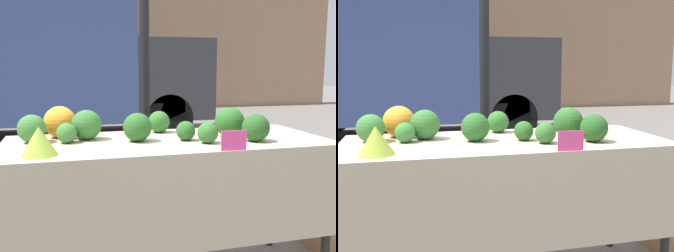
% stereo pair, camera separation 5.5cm
% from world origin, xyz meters
% --- Properties ---
extents(building_facade, '(16.00, 0.60, 4.77)m').
position_xyz_m(building_facade, '(0.00, 9.76, 2.38)').
color(building_facade, '#9E7A5B').
rests_on(building_facade, ground_plane).
extents(tent_pole, '(0.07, 0.07, 2.44)m').
position_xyz_m(tent_pole, '(-0.01, 0.58, 1.22)').
color(tent_pole, black).
rests_on(tent_pole, ground_plane).
extents(parked_truck, '(4.78, 2.25, 2.30)m').
position_xyz_m(parked_truck, '(-0.59, 5.22, 1.25)').
color(parked_truck, '#384C84').
rests_on(parked_truck, ground_plane).
extents(market_table, '(1.82, 0.74, 0.88)m').
position_xyz_m(market_table, '(0.00, -0.06, 0.75)').
color(market_table, tan).
rests_on(market_table, ground_plane).
extents(orange_cauliflower, '(0.19, 0.19, 0.19)m').
position_xyz_m(orange_cauliflower, '(-0.59, 0.24, 0.97)').
color(orange_cauliflower, orange).
rests_on(orange_cauliflower, market_table).
extents(romanesco_head, '(0.17, 0.17, 0.14)m').
position_xyz_m(romanesco_head, '(-0.69, -0.23, 0.95)').
color(romanesco_head, '#93B238').
rests_on(romanesco_head, market_table).
extents(broccoli_head_0, '(0.11, 0.11, 0.11)m').
position_xyz_m(broccoli_head_0, '(-0.56, 0.05, 0.93)').
color(broccoli_head_0, '#387533').
rests_on(broccoli_head_0, market_table).
extents(broccoli_head_1, '(0.11, 0.11, 0.11)m').
position_xyz_m(broccoli_head_1, '(0.09, -0.04, 0.93)').
color(broccoli_head_1, '#285B23').
rests_on(broccoli_head_1, market_table).
extents(broccoli_head_2, '(0.16, 0.16, 0.16)m').
position_xyz_m(broccoli_head_2, '(-0.74, 0.11, 0.95)').
color(broccoli_head_2, '#387533').
rests_on(broccoli_head_2, market_table).
extents(broccoli_head_3, '(0.12, 0.12, 0.12)m').
position_xyz_m(broccoli_head_3, '(0.18, -0.15, 0.93)').
color(broccoli_head_3, '#2D6628').
rests_on(broccoli_head_3, market_table).
extents(broccoli_head_4, '(0.14, 0.14, 0.14)m').
position_xyz_m(broccoli_head_4, '(0.01, 0.26, 0.95)').
color(broccoli_head_4, '#2D6628').
rests_on(broccoli_head_4, market_table).
extents(broccoli_head_5, '(0.15, 0.15, 0.15)m').
position_xyz_m(broccoli_head_5, '(0.46, -0.17, 0.95)').
color(broccoli_head_5, '#23511E').
rests_on(broccoli_head_5, market_table).
extents(broccoli_head_6, '(0.17, 0.17, 0.17)m').
position_xyz_m(broccoli_head_6, '(-0.45, 0.13, 0.96)').
color(broccoli_head_6, '#336B2D').
rests_on(broccoli_head_6, market_table).
extents(broccoli_head_7, '(0.16, 0.16, 0.16)m').
position_xyz_m(broccoli_head_7, '(-0.18, -0.00, 0.96)').
color(broccoli_head_7, '#285B23').
rests_on(broccoli_head_7, market_table).
extents(broccoli_head_8, '(0.18, 0.18, 0.18)m').
position_xyz_m(broccoli_head_8, '(0.38, -0.00, 0.97)').
color(broccoli_head_8, '#285B23').
rests_on(broccoli_head_8, market_table).
extents(price_sign, '(0.14, 0.01, 0.10)m').
position_xyz_m(price_sign, '(0.24, -0.36, 0.93)').
color(price_sign, '#EF4793').
rests_on(price_sign, market_table).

